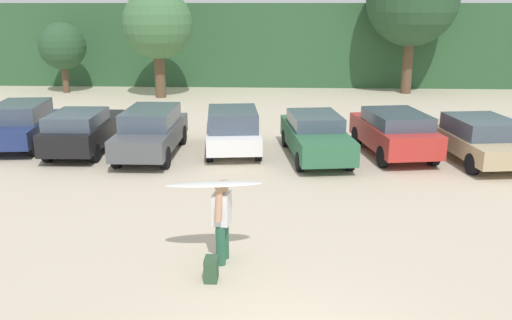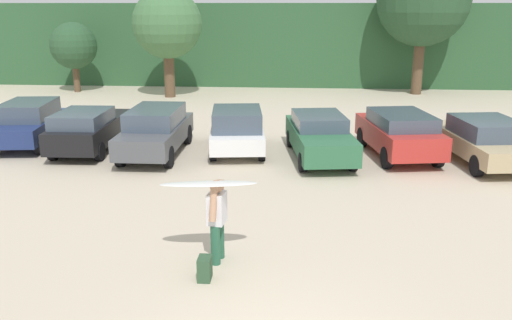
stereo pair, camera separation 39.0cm
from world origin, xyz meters
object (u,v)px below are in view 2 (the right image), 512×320
object	(u,v)px
person_adult	(217,216)
parked_car_red	(399,132)
parked_car_black	(89,128)
parked_car_navy	(29,122)
parked_car_white	(237,129)
parked_car_tan	(484,139)
parked_car_dark_gray	(156,130)
parked_car_forest_green	(319,135)
surfboard_white	(209,184)
backpack_dropped	(205,269)

from	to	relation	value
person_adult	parked_car_red	bearing A→B (deg)	-113.12
parked_car_black	parked_car_red	xyz separation A→B (m)	(10.64, -0.00, 0.05)
parked_car_navy	parked_car_black	xyz separation A→B (m)	(2.48, -0.65, -0.05)
parked_car_white	parked_car_tan	size ratio (longest dim) A/B	0.84
parked_car_white	parked_car_tan	xyz separation A→B (m)	(8.08, -0.74, -0.03)
parked_car_navy	parked_car_dark_gray	world-z (taller)	parked_car_dark_gray
parked_car_red	parked_car_tan	size ratio (longest dim) A/B	0.90
parked_car_forest_green	parked_car_tan	xyz separation A→B (m)	(5.27, -0.13, 0.00)
parked_car_black	surfboard_white	world-z (taller)	surfboard_white
parked_car_tan	backpack_dropped	distance (m)	11.46
parked_car_red	backpack_dropped	world-z (taller)	parked_car_red
parked_car_navy	parked_car_tan	world-z (taller)	parked_car_navy
parked_car_black	parked_car_tan	world-z (taller)	parked_car_black
parked_car_black	surfboard_white	xyz separation A→B (m)	(5.59, -8.33, 0.88)
parked_car_navy	parked_car_red	world-z (taller)	parked_car_navy
surfboard_white	parked_car_forest_green	bearing A→B (deg)	-114.53
parked_car_white	parked_car_red	distance (m)	5.48
parked_car_forest_green	parked_car_white	bearing A→B (deg)	69.83
parked_car_white	surfboard_white	size ratio (longest dim) A/B	2.17
parked_car_tan	person_adult	bearing A→B (deg)	127.67
parked_car_white	parked_car_forest_green	bearing A→B (deg)	-108.86
parked_car_dark_gray	parked_car_white	bearing A→B (deg)	-77.55
parked_car_navy	parked_car_tan	size ratio (longest dim) A/B	0.90
parked_car_black	backpack_dropped	xyz separation A→B (m)	(5.58, -8.98, -0.56)
parked_car_navy	backpack_dropped	distance (m)	12.58
parked_car_black	surfboard_white	size ratio (longest dim) A/B	2.36
parked_car_red	parked_car_black	bearing A→B (deg)	80.61
parked_car_black	parked_car_white	world-z (taller)	parked_car_white
parked_car_dark_gray	parked_car_forest_green	bearing A→B (deg)	-90.33
parked_car_navy	parked_car_forest_green	distance (m)	10.51
backpack_dropped	parked_car_black	bearing A→B (deg)	121.86
parked_car_black	parked_car_forest_green	xyz separation A→B (m)	(7.99, -0.35, -0.02)
parked_car_forest_green	surfboard_white	distance (m)	8.38
person_adult	backpack_dropped	size ratio (longest dim) A/B	3.77
surfboard_white	parked_car_navy	bearing A→B (deg)	-55.87
parked_car_black	parked_car_tan	size ratio (longest dim) A/B	0.91
parked_car_forest_green	surfboard_white	bearing A→B (deg)	155.28
parked_car_navy	surfboard_white	size ratio (longest dim) A/B	2.31
surfboard_white	parked_car_dark_gray	bearing A→B (deg)	-76.47
parked_car_forest_green	backpack_dropped	distance (m)	8.98
parked_car_navy	parked_car_red	bearing A→B (deg)	-100.02
parked_car_white	person_adult	xyz separation A→B (m)	(0.54, -8.45, 0.17)
person_adult	parked_car_black	bearing A→B (deg)	-47.17
parked_car_navy	parked_car_forest_green	bearing A→B (deg)	-102.64
parked_car_navy	parked_car_black	bearing A→B (deg)	-111.89
parked_car_forest_green	parked_car_dark_gray	bearing A→B (deg)	82.07
parked_car_red	surfboard_white	distance (m)	9.78
parked_car_tan	parked_car_black	bearing A→B (deg)	79.96
parked_car_dark_gray	person_adult	distance (m)	8.48
parked_car_dark_gray	backpack_dropped	distance (m)	9.19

